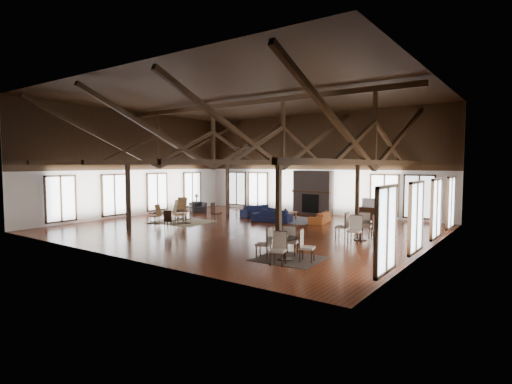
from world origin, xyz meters
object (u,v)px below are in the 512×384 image
Objects in this scene: sofa_orange at (320,217)px; armchair at (198,208)px; sofa_navy_front at (272,216)px; coffee_table at (287,213)px; cafe_table_near at (285,244)px; tv_console at (370,213)px; sofa_navy_left at (259,211)px; cafe_table_far at (360,227)px.

sofa_orange is 1.97× the size of armchair.
coffee_table is (0.18, 1.21, 0.07)m from sofa_navy_front.
cafe_table_near is at bearing 7.62° from sofa_orange.
sofa_orange is (2.19, 1.13, -0.02)m from sofa_navy_front.
coffee_table is at bearing -138.58° from tv_console.
sofa_navy_left is at bearing 154.46° from coffee_table.
cafe_table_far is at bearing -32.02° from sofa_navy_front.
coffee_table is at bearing 148.08° from cafe_table_far.
sofa_orange reaches higher than coffee_table.
sofa_orange is at bearing 108.94° from cafe_table_near.
sofa_orange is at bearing 16.32° from sofa_navy_front.
coffee_table is at bearing 120.79° from cafe_table_near.
cafe_table_far reaches higher than armchair.
sofa_navy_front reaches higher than coffee_table.
cafe_table_near reaches higher than sofa_orange.
sofa_navy_front is 1.08× the size of sofa_orange.
coffee_table is 6.08m from armchair.
tv_console is at bearing -38.48° from armchair.
cafe_table_near reaches higher than sofa_navy_front.
sofa_navy_left is at bearing -104.81° from sofa_orange.
cafe_table_near is at bearing -120.52° from sofa_navy_left.
tv_console is (5.46, 2.93, -0.00)m from sofa_navy_left.
cafe_table_near is (4.86, -6.65, 0.19)m from sofa_navy_front.
cafe_table_far is (0.72, 4.49, 0.03)m from cafe_table_near.
tv_console is (3.68, 4.30, 0.01)m from sofa_navy_front.
armchair is at bearing 119.70° from sofa_navy_left.
tv_console is (-1.91, 6.45, -0.22)m from cafe_table_far.
tv_console is (9.55, 3.64, -0.01)m from armchair.
coffee_table is 9.15m from cafe_table_near.
sofa_navy_front is 1.23m from coffee_table.
sofa_navy_left is at bearing -49.47° from armchair.
coffee_table is 6.37m from cafe_table_far.
cafe_table_near is (6.65, -8.02, 0.18)m from sofa_navy_left.
armchair reaches higher than tv_console.
coffee_table is 1.02× the size of tv_console.
sofa_orange is at bearing -73.68° from sofa_navy_left.
cafe_table_far reaches higher than tv_console.
cafe_table_near reaches higher than sofa_navy_left.
sofa_navy_left is 1.69× the size of coffee_table.
cafe_table_far is (3.39, -3.28, 0.25)m from sofa_orange.
cafe_table_far is 6.73m from tv_console.
sofa_orange is 4.73m from cafe_table_far.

